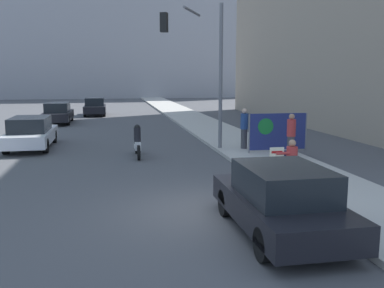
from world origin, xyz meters
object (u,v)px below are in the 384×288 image
at_px(traffic_light_pole, 200,53).
at_px(seated_protester, 292,158).
at_px(car_on_road_distant, 95,107).
at_px(protest_banner, 278,132).
at_px(jogger_on_sidewalk, 291,135).
at_px(parked_car_curbside, 281,200).
at_px(pedestrian_behind, 244,128).
at_px(car_on_road_nearest, 31,133).
at_px(motorcycle_on_road, 137,143).
at_px(car_on_road_midblock, 58,113).

bearing_deg(traffic_light_pole, seated_protester, -76.99).
bearing_deg(car_on_road_distant, protest_banner, -68.30).
relative_size(jogger_on_sidewalk, parked_car_curbside, 0.41).
bearing_deg(pedestrian_behind, jogger_on_sidewalk, 1.59).
bearing_deg(parked_car_curbside, car_on_road_nearest, 119.68).
height_order(car_on_road_nearest, motorcycle_on_road, car_on_road_nearest).
bearing_deg(car_on_road_nearest, seated_protester, -43.16).
distance_m(pedestrian_behind, parked_car_curbside, 9.97).
relative_size(pedestrian_behind, motorcycle_on_road, 0.83).
bearing_deg(motorcycle_on_road, protest_banner, -7.98).
bearing_deg(traffic_light_pole, car_on_road_midblock, 120.80).
bearing_deg(pedestrian_behind, car_on_road_nearest, -130.16).
bearing_deg(jogger_on_sidewalk, motorcycle_on_road, 19.95).
relative_size(seated_protester, protest_banner, 0.48).
bearing_deg(car_on_road_distant, pedestrian_behind, -69.98).
distance_m(parked_car_curbside, car_on_road_nearest, 14.27).
xyz_separation_m(car_on_road_nearest, car_on_road_midblock, (0.01, 10.69, 0.01)).
relative_size(protest_banner, car_on_road_midblock, 0.55).
relative_size(seated_protester, car_on_road_nearest, 0.26).
distance_m(pedestrian_behind, traffic_light_pole, 3.80).
height_order(jogger_on_sidewalk, traffic_light_pole, traffic_light_pole).
bearing_deg(pedestrian_behind, parked_car_curbside, -37.44).
relative_size(car_on_road_nearest, car_on_road_distant, 1.13).
bearing_deg(car_on_road_midblock, protest_banner, -54.27).
distance_m(seated_protester, traffic_light_pole, 7.56).
xyz_separation_m(car_on_road_midblock, motorcycle_on_road, (4.67, -13.72, -0.16)).
xyz_separation_m(pedestrian_behind, car_on_road_distant, (-7.00, 19.20, -0.31)).
bearing_deg(parked_car_curbside, pedestrian_behind, 76.60).
bearing_deg(car_on_road_midblock, car_on_road_nearest, -90.06).
bearing_deg(protest_banner, motorcycle_on_road, 172.02).
relative_size(jogger_on_sidewalk, protest_banner, 0.67).
bearing_deg(protest_banner, car_on_road_midblock, 125.73).
bearing_deg(car_on_road_nearest, car_on_road_distant, 81.81).
bearing_deg(parked_car_curbside, car_on_road_distant, 99.22).
height_order(car_on_road_midblock, car_on_road_distant, car_on_road_distant).
bearing_deg(pedestrian_behind, traffic_light_pole, -136.46).
bearing_deg(seated_protester, pedestrian_behind, 91.37).
height_order(seated_protester, traffic_light_pole, traffic_light_pole).
height_order(traffic_light_pole, car_on_road_nearest, traffic_light_pole).
xyz_separation_m(parked_car_curbside, car_on_road_distant, (-4.69, 28.89, 0.01)).
xyz_separation_m(protest_banner, traffic_light_pole, (-2.92, 1.88, 3.28)).
bearing_deg(pedestrian_behind, seated_protester, -27.13).
bearing_deg(motorcycle_on_road, pedestrian_behind, 3.90).
bearing_deg(car_on_road_nearest, traffic_light_pole, -14.52).
bearing_deg(parked_car_curbside, protest_banner, 68.33).
bearing_deg(protest_banner, parked_car_curbside, -111.67).
height_order(protest_banner, traffic_light_pole, traffic_light_pole).
xyz_separation_m(jogger_on_sidewalk, motorcycle_on_road, (-5.84, 2.06, -0.45)).
xyz_separation_m(parked_car_curbside, motorcycle_on_road, (-2.39, 9.37, -0.16)).
distance_m(car_on_road_midblock, motorcycle_on_road, 14.49).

